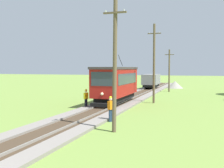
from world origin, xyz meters
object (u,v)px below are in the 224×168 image
at_px(red_tram, 116,83).
at_px(utility_pole_near_tram, 115,63).
at_px(gravel_pile, 175,85).
at_px(track_worker, 110,108).
at_px(freight_car, 151,81).
at_px(utility_pole_mid, 154,63).
at_px(second_worker, 86,98).
at_px(utility_pole_far, 169,70).

distance_m(red_tram, utility_pole_near_tram, 11.88).
bearing_deg(gravel_pile, red_tram, -98.36).
bearing_deg(track_worker, red_tram, -54.37).
height_order(freight_car, utility_pole_mid, utility_pole_mid).
relative_size(freight_car, utility_pole_near_tram, 0.66).
height_order(red_tram, second_worker, red_tram).
height_order(freight_car, second_worker, freight_car).
bearing_deg(freight_car, utility_pole_near_tram, -83.70).
xyz_separation_m(utility_pole_near_tram, utility_pole_mid, (0.00, 13.61, 0.25)).
height_order(track_worker, second_worker, same).
bearing_deg(freight_car, track_worker, -85.42).
xyz_separation_m(utility_pole_far, track_worker, (-1.16, -25.03, -2.39)).
bearing_deg(track_worker, second_worker, -31.20).
xyz_separation_m(red_tram, utility_pole_near_tram, (3.46, -11.21, 1.83)).
height_order(red_tram, utility_pole_mid, utility_pole_mid).
relative_size(red_tram, utility_pole_near_tram, 1.09).
xyz_separation_m(utility_pole_mid, gravel_pile, (0.15, 22.21, -3.61)).
distance_m(freight_car, second_worker, 23.47).
bearing_deg(utility_pole_far, freight_car, 133.27).
relative_size(gravel_pile, second_worker, 1.69).
distance_m(freight_car, utility_pole_far, 5.37).
distance_m(utility_pole_mid, track_worker, 11.48).
xyz_separation_m(freight_car, second_worker, (-1.90, -23.38, -0.57)).
bearing_deg(utility_pole_far, utility_pole_near_tram, -90.00).
xyz_separation_m(utility_pole_mid, track_worker, (-1.16, -10.93, -3.29)).
xyz_separation_m(utility_pole_far, second_worker, (-5.36, -19.70, -2.39)).
height_order(gravel_pile, track_worker, track_worker).
bearing_deg(red_tram, track_worker, -74.94).
bearing_deg(red_tram, second_worker, -120.56).
relative_size(red_tram, utility_pole_mid, 1.02).
xyz_separation_m(red_tram, utility_pole_far, (3.46, 16.48, 1.19)).
distance_m(freight_car, track_worker, 28.81).
xyz_separation_m(utility_pole_near_tram, track_worker, (-1.16, 2.67, -3.04)).
distance_m(utility_pole_near_tram, utility_pole_far, 27.71).
bearing_deg(utility_pole_near_tram, freight_car, 96.30).
distance_m(red_tram, freight_car, 20.18).
bearing_deg(gravel_pile, utility_pole_mid, -90.40).
bearing_deg(utility_pole_mid, red_tram, -145.38).
bearing_deg(freight_car, gravel_pile, 50.79).
xyz_separation_m(gravel_pile, track_worker, (-1.32, -33.15, 0.33)).
height_order(utility_pole_near_tram, second_worker, utility_pole_near_tram).
distance_m(utility_pole_near_tram, gravel_pile, 35.98).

